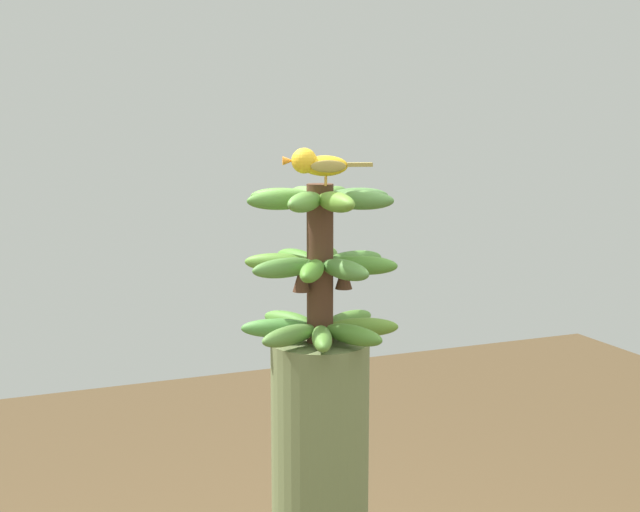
{
  "coord_description": "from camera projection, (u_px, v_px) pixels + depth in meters",
  "views": [
    {
      "loc": [
        1.57,
        -0.64,
        1.75
      ],
      "look_at": [
        0.0,
        0.0,
        1.48
      ],
      "focal_mm": 46.55,
      "sensor_mm": 36.0,
      "label": 1
    }
  ],
  "objects": [
    {
      "name": "perched_bird",
      "position": [
        317.0,
        164.0,
        1.64
      ],
      "size": [
        0.07,
        0.18,
        0.07
      ],
      "color": "#C68933",
      "rests_on": "banana_bunch"
    },
    {
      "name": "banana_bunch",
      "position": [
        320.0,
        264.0,
        1.72
      ],
      "size": [
        0.33,
        0.33,
        0.33
      ],
      "color": "#4C2D1E",
      "rests_on": "banana_tree"
    }
  ]
}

